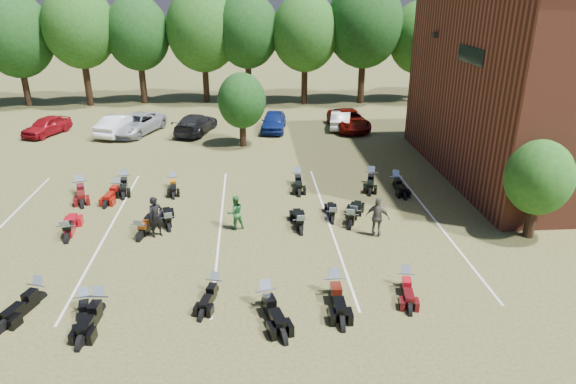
{
  "coord_description": "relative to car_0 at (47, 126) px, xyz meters",
  "views": [
    {
      "loc": [
        -1.53,
        -18.23,
        10.32
      ],
      "look_at": [
        0.18,
        4.0,
        1.2
      ],
      "focal_mm": 32.0,
      "sensor_mm": 36.0,
      "label": 1
    }
  ],
  "objects": [
    {
      "name": "person_green",
      "position": [
        13.97,
        -16.59,
        0.13
      ],
      "size": [
        0.94,
        0.85,
        1.6
      ],
      "primitive_type": "imported",
      "rotation": [
        0.0,
        0.0,
        3.51
      ],
      "color": "#26652F",
      "rests_on": "ground"
    },
    {
      "name": "motorcycle_20",
      "position": [
        22.56,
        -12.1,
        -0.67
      ],
      "size": [
        0.74,
        2.26,
        1.25
      ],
      "primitive_type": null,
      "rotation": [
        0.0,
        0.0,
        0.01
      ],
      "color": "black",
      "rests_on": "ground"
    },
    {
      "name": "motorcycle_3",
      "position": [
        15.12,
        -22.75,
        -0.67
      ],
      "size": [
        1.41,
        2.65,
        1.41
      ],
      "primitive_type": null,
      "rotation": [
        0.0,
        0.0,
        0.25
      ],
      "color": "black",
      "rests_on": "ground"
    },
    {
      "name": "motorcycle_17",
      "position": [
        10.51,
        -11.22,
        -0.67
      ],
      "size": [
        0.93,
        2.18,
        1.18
      ],
      "primitive_type": null,
      "rotation": [
        0.0,
        0.0,
        0.13
      ],
      "color": "black",
      "rests_on": "ground"
    },
    {
      "name": "motorcycle_19",
      "position": [
        21.34,
        -11.42,
        -0.67
      ],
      "size": [
        1.3,
        2.46,
        1.31
      ],
      "primitive_type": null,
      "rotation": [
        0.0,
        0.0,
        -0.25
      ],
      "color": "black",
      "rests_on": "ground"
    },
    {
      "name": "person_grey",
      "position": [
        20.15,
        -17.76,
        0.22
      ],
      "size": [
        1.13,
        0.86,
        1.79
      ],
      "primitive_type": "imported",
      "rotation": [
        0.0,
        0.0,
        2.68
      ],
      "color": "#4F4A43",
      "rests_on": "ground"
    },
    {
      "name": "motorcycle_16",
      "position": [
        7.87,
        -10.94,
        -0.67
      ],
      "size": [
        1.11,
        2.44,
        1.31
      ],
      "primitive_type": null,
      "rotation": [
        0.0,
        0.0,
        0.16
      ],
      "color": "black",
      "rests_on": "ground"
    },
    {
      "name": "parking_lines",
      "position": [
        13.26,
        -16.32,
        -0.67
      ],
      "size": [
        20.1,
        14.0,
        0.01
      ],
      "color": "silver",
      "rests_on": "ground"
    },
    {
      "name": "car_6",
      "position": [
        22.22,
        -0.1,
        0.04
      ],
      "size": [
        2.87,
        5.34,
        1.43
      ],
      "primitive_type": "imported",
      "rotation": [
        0.0,
        0.0,
        0.1
      ],
      "color": "#5F0C05",
      "rests_on": "ground"
    },
    {
      "name": "car_0",
      "position": [
        0.0,
        0.0,
        0.0
      ],
      "size": [
        3.03,
        4.25,
        1.34
      ],
      "primitive_type": "imported",
      "rotation": [
        0.0,
        0.0,
        -0.41
      ],
      "color": "maroon",
      "rests_on": "ground"
    },
    {
      "name": "motorcycle_8",
      "position": [
        9.88,
        -17.27,
        -0.67
      ],
      "size": [
        1.28,
        2.56,
        1.37
      ],
      "primitive_type": null,
      "rotation": [
        0.0,
        0.0,
        2.93
      ],
      "color": "black",
      "rests_on": "ground"
    },
    {
      "name": "motorcycle_14",
      "position": [
        5.78,
        -11.8,
        -0.67
      ],
      "size": [
        1.5,
        2.62,
        1.39
      ],
      "primitive_type": null,
      "rotation": [
        0.0,
        0.0,
        0.3
      ],
      "color": "#4D0B0C",
      "rests_on": "ground"
    },
    {
      "name": "motorcycle_2",
      "position": [
        9.52,
        -22.64,
        -0.67
      ],
      "size": [
        0.97,
        2.43,
        1.32
      ],
      "primitive_type": null,
      "rotation": [
        0.0,
        0.0,
        -0.09
      ],
      "color": "black",
      "rests_on": "ground"
    },
    {
      "name": "car_5",
      "position": [
        21.68,
        0.31,
        -0.0
      ],
      "size": [
        2.24,
        4.27,
        1.34
      ],
      "primitive_type": "imported",
      "rotation": [
        0.0,
        0.0,
        2.93
      ],
      "color": "silver",
      "rests_on": "ground"
    },
    {
      "name": "car_1",
      "position": [
        5.41,
        -0.37,
        0.09
      ],
      "size": [
        3.15,
        4.87,
        1.51
      ],
      "primitive_type": "imported",
      "rotation": [
        0.0,
        0.0,
        2.77
      ],
      "color": "silver",
      "rests_on": "ground"
    },
    {
      "name": "motorcycle_1",
      "position": [
        9.03,
        -22.54,
        -0.67
      ],
      "size": [
        1.18,
        2.3,
        1.22
      ],
      "primitive_type": null,
      "rotation": [
        0.0,
        0.0,
        0.23
      ],
      "color": "black",
      "rests_on": "ground"
    },
    {
      "name": "motorcycle_13",
      "position": [
        18.43,
        -16.23,
        -0.67
      ],
      "size": [
        0.79,
        2.04,
        1.11
      ],
      "primitive_type": null,
      "rotation": [
        0.0,
        0.0,
        3.06
      ],
      "color": "black",
      "rests_on": "ground"
    },
    {
      "name": "motorcycle_9",
      "position": [
        10.97,
        -16.43,
        -0.67
      ],
      "size": [
        1.14,
        2.3,
        1.23
      ],
      "primitive_type": null,
      "rotation": [
        0.0,
        0.0,
        3.35
      ],
      "color": "black",
      "rests_on": "ground"
    },
    {
      "name": "motorcycle_7",
      "position": [
        6.75,
        -17.18,
        -0.67
      ],
      "size": [
        1.1,
        2.59,
        1.4
      ],
      "primitive_type": null,
      "rotation": [
        0.0,
        0.0,
        3.26
      ],
      "color": "maroon",
      "rests_on": "ground"
    },
    {
      "name": "car_2",
      "position": [
        6.43,
        -0.17,
        0.06
      ],
      "size": [
        4.2,
        5.78,
        1.46
      ],
      "primitive_type": "imported",
      "rotation": [
        0.0,
        0.0,
        -0.38
      ],
      "color": "gray",
      "rests_on": "ground"
    },
    {
      "name": "ground",
      "position": [
        16.26,
        -19.32,
        -0.67
      ],
      "size": [
        160.0,
        160.0,
        0.0
      ],
      "primitive_type": "plane",
      "color": "brown",
      "rests_on": "ground"
    },
    {
      "name": "young_tree_near_building",
      "position": [
        26.76,
        -18.32,
        2.08
      ],
      "size": [
        2.8,
        2.8,
        4.16
      ],
      "color": "black",
      "rests_on": "ground"
    },
    {
      "name": "young_tree_midfield",
      "position": [
        14.26,
        -3.82,
        2.42
      ],
      "size": [
        3.2,
        3.2,
        4.7
      ],
      "color": "black",
      "rests_on": "ground"
    },
    {
      "name": "motorcycle_11",
      "position": [
        19.42,
        -16.28,
        -0.67
      ],
      "size": [
        1.37,
        2.28,
        1.21
      ],
      "primitive_type": null,
      "rotation": [
        0.0,
        0.0,
        2.81
      ],
      "color": "black",
      "rests_on": "ground"
    },
    {
      "name": "motorcycle_10",
      "position": [
        16.86,
        -17.2,
        -0.67
      ],
      "size": [
        0.8,
        2.32,
        1.28
      ],
      "primitive_type": null,
      "rotation": [
        0.0,
        0.0,
        3.17
      ],
      "color": "black",
      "rests_on": "ground"
    },
    {
      "name": "motorcycle_6",
      "position": [
        20.21,
        -21.91,
        -0.67
      ],
      "size": [
        1.04,
        2.2,
        1.18
      ],
      "primitive_type": null,
      "rotation": [
        0.0,
        0.0,
        -0.18
      ],
      "color": "#45090D",
      "rests_on": "ground"
    },
    {
      "name": "car_7",
      "position": [
        30.32,
        -0.06,
        -0.03
      ],
      "size": [
        1.89,
        4.45,
        1.28
      ],
      "primitive_type": "imported",
      "rotation": [
        0.0,
        0.0,
        3.12
      ],
      "color": "#36363B",
      "rests_on": "ground"
    },
    {
      "name": "car_3",
      "position": [
        10.77,
        -0.33,
        0.03
      ],
      "size": [
        3.27,
        5.22,
        1.41
      ],
      "primitive_type": "imported",
      "rotation": [
        0.0,
        0.0,
        2.85
      ],
      "color": "black",
      "rests_on": "ground"
    },
    {
      "name": "motorcycle_15",
      "position": [
        7.69,
        -12.02,
        -0.67
      ],
      "size": [
        0.97,
        2.34,
        1.27
      ],
      "primitive_type": null,
      "rotation": [
        0.0,
        0.0,
        -0.11
      ],
      "color": "maroon",
      "rests_on": "ground"
    },
    {
      "name": "motorcycle_0",
      "position": [
        7.21,
        -21.76,
        -0.67
      ],
      "size": [
        1.44,
        2.45,
        1.3
      ],
      "primitive_type": null,
      "rotation": [
        0.0,
        0.0,
        -0.32
      ],
      "color": "black",
      "rests_on": "ground"
    },
    {
      "name": "car_4",
      "position": [
        16.52,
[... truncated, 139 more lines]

